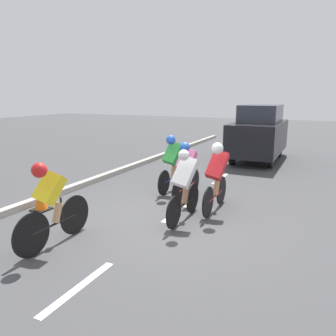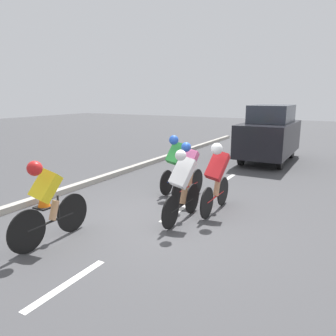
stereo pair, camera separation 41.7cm
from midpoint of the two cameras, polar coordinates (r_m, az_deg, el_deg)
name	(u,v)px [view 1 (the left image)]	position (r m, az deg, el deg)	size (l,w,h in m)	color
ground_plane	(169,218)	(6.83, -1.56, -8.71)	(60.00, 60.00, 0.00)	#424244
lane_stripe_near	(79,287)	(4.79, -17.84, -19.20)	(0.12, 1.40, 0.01)	white
lane_stripe_mid	(178,211)	(7.18, 0.01, -7.58)	(0.12, 1.40, 0.01)	white
lane_stripe_far	(220,178)	(10.04, 7.95, -1.83)	(0.12, 1.40, 0.01)	white
curb	(65,190)	(8.96, -18.82, -3.72)	(0.20, 25.23, 0.14)	#A8A399
cyclist_yellow	(51,202)	(5.75, -21.73, -5.48)	(0.42, 1.70, 1.49)	black
cyclist_red	(217,175)	(6.98, 6.77, -1.17)	(0.43, 1.61, 1.55)	black
cyclist_white	(184,184)	(6.40, 1.03, -2.73)	(0.44, 1.61, 1.50)	black
cyclist_pink	(187,170)	(7.68, 1.71, -0.33)	(0.40, 1.65, 1.45)	black
cyclist_green	(172,161)	(8.47, -0.67, 1.24)	(0.42, 1.62, 1.51)	black
support_car	(259,133)	(13.04, 14.67, 5.93)	(1.70, 3.81, 2.12)	black
traffic_cone	(41,200)	(7.80, -22.76, -5.15)	(0.36, 0.36, 0.49)	black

